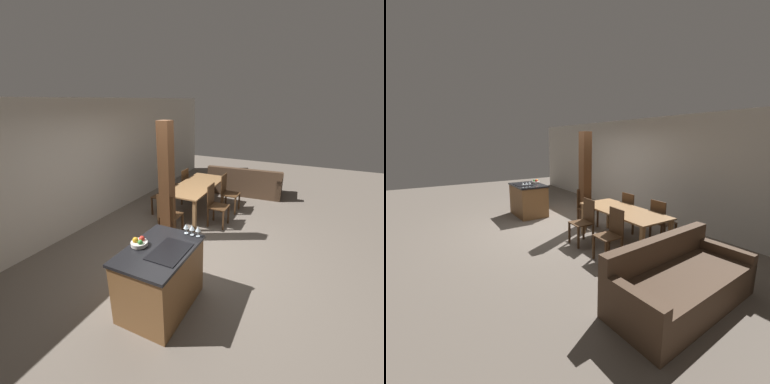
% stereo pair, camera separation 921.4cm
% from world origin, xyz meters
% --- Properties ---
extents(ground_plane, '(16.00, 16.00, 0.00)m').
position_xyz_m(ground_plane, '(0.00, 0.00, 0.00)').
color(ground_plane, '#665B51').
extents(wall_back, '(11.20, 0.08, 2.70)m').
position_xyz_m(wall_back, '(0.00, 2.53, 1.35)').
color(wall_back, beige).
rests_on(wall_back, ground_plane).
extents(kitchen_island, '(1.12, 0.80, 0.90)m').
position_xyz_m(kitchen_island, '(-1.32, -0.26, 0.45)').
color(kitchen_island, brown).
rests_on(kitchen_island, ground_plane).
extents(fruit_bowl, '(0.22, 0.22, 0.11)m').
position_xyz_m(fruit_bowl, '(-1.38, 0.00, 0.94)').
color(fruit_bowl, silver).
rests_on(fruit_bowl, kitchen_island).
extents(wine_glass_near, '(0.08, 0.08, 0.15)m').
position_xyz_m(wine_glass_near, '(-0.84, -0.58, 1.01)').
color(wine_glass_near, silver).
rests_on(wine_glass_near, kitchen_island).
extents(wine_glass_middle, '(0.08, 0.08, 0.15)m').
position_xyz_m(wine_glass_middle, '(-0.84, -0.49, 1.01)').
color(wine_glass_middle, silver).
rests_on(wine_glass_middle, kitchen_island).
extents(wine_glass_far, '(0.08, 0.08, 0.15)m').
position_xyz_m(wine_glass_far, '(-0.84, -0.40, 1.01)').
color(wine_glass_far, silver).
rests_on(wine_glass_far, kitchen_island).
extents(dining_table, '(1.94, 0.86, 0.73)m').
position_xyz_m(dining_table, '(1.69, 0.60, 0.63)').
color(dining_table, olive).
rests_on(dining_table, ground_plane).
extents(dining_chair_near_left, '(0.40, 0.40, 0.93)m').
position_xyz_m(dining_chair_near_left, '(1.25, -0.06, 0.49)').
color(dining_chair_near_left, '#472D19').
rests_on(dining_chair_near_left, ground_plane).
extents(dining_chair_near_right, '(0.40, 0.40, 0.93)m').
position_xyz_m(dining_chair_near_right, '(2.13, -0.06, 0.49)').
color(dining_chair_near_right, '#472D19').
rests_on(dining_chair_near_right, ground_plane).
extents(dining_chair_far_left, '(0.40, 0.40, 0.93)m').
position_xyz_m(dining_chair_far_left, '(1.25, 1.25, 0.49)').
color(dining_chair_far_left, '#472D19').
rests_on(dining_chair_far_left, ground_plane).
extents(dining_chair_far_right, '(0.40, 0.40, 0.93)m').
position_xyz_m(dining_chair_far_right, '(2.13, 1.25, 0.49)').
color(dining_chair_far_right, '#472D19').
rests_on(dining_chair_far_right, ground_plane).
extents(dining_chair_head_end, '(0.40, 0.40, 0.93)m').
position_xyz_m(dining_chair_head_end, '(0.35, 0.60, 0.49)').
color(dining_chair_head_end, '#472D19').
rests_on(dining_chair_head_end, ground_plane).
extents(couch, '(1.05, 2.16, 0.82)m').
position_xyz_m(couch, '(3.61, -0.12, 0.28)').
color(couch, '#473323').
rests_on(couch, ground_plane).
extents(timber_post, '(0.23, 0.23, 2.32)m').
position_xyz_m(timber_post, '(0.30, 0.59, 1.16)').
color(timber_post, '#4C2D19').
rests_on(timber_post, ground_plane).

